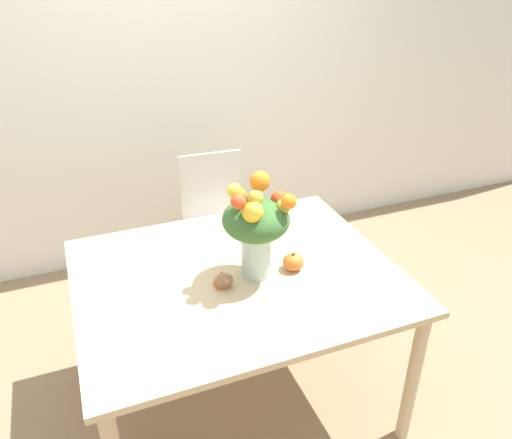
# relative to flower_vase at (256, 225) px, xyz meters

# --- Properties ---
(ground_plane) EXTENTS (12.00, 12.00, 0.00)m
(ground_plane) POSITION_rel_flower_vase_xyz_m (-0.08, 0.05, -1.01)
(ground_plane) COLOR #8E7556
(wall_back) EXTENTS (8.00, 0.06, 2.70)m
(wall_back) POSITION_rel_flower_vase_xyz_m (-0.08, 1.60, 0.34)
(wall_back) COLOR silver
(wall_back) RESTS_ON ground_plane
(dining_table) EXTENTS (1.38, 1.12, 0.76)m
(dining_table) POSITION_rel_flower_vase_xyz_m (-0.08, 0.05, -0.34)
(dining_table) COLOR #D1B284
(dining_table) RESTS_ON ground_plane
(flower_vase) EXTENTS (0.28, 0.28, 0.47)m
(flower_vase) POSITION_rel_flower_vase_xyz_m (0.00, 0.00, 0.00)
(flower_vase) COLOR #B2CCBC
(flower_vase) RESTS_ON dining_table
(pumpkin) EXTENTS (0.09, 0.09, 0.09)m
(pumpkin) POSITION_rel_flower_vase_xyz_m (0.17, -0.02, -0.21)
(pumpkin) COLOR orange
(pumpkin) RESTS_ON dining_table
(turkey_figurine) EXTENTS (0.08, 0.11, 0.07)m
(turkey_figurine) POSITION_rel_flower_vase_xyz_m (-0.16, -0.02, -0.22)
(turkey_figurine) COLOR #936642
(turkey_figurine) RESTS_ON dining_table
(dining_chair_near_window) EXTENTS (0.44, 0.44, 0.90)m
(dining_chair_near_window) POSITION_rel_flower_vase_xyz_m (0.13, 1.00, -0.54)
(dining_chair_near_window) COLOR silver
(dining_chair_near_window) RESTS_ON ground_plane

